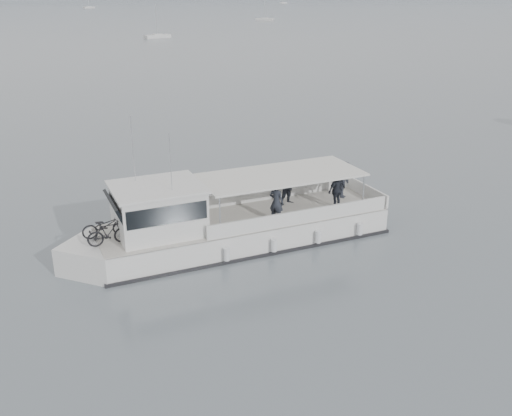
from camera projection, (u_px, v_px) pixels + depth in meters
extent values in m
plane|color=slate|center=(152.00, 225.00, 27.38)|extent=(1400.00, 1400.00, 0.00)
cube|color=silver|center=(245.00, 232.00, 25.37)|extent=(13.25, 6.44, 1.39)
cube|color=silver|center=(99.00, 258.00, 22.96)|extent=(3.37, 3.37, 1.39)
cube|color=beige|center=(245.00, 218.00, 25.12)|extent=(13.25, 6.44, 0.06)
cube|color=black|center=(245.00, 241.00, 25.53)|extent=(13.49, 6.61, 0.19)
cube|color=silver|center=(269.00, 193.00, 27.13)|extent=(8.31, 2.19, 0.64)
cube|color=silver|center=(301.00, 217.00, 24.33)|extent=(8.31, 2.19, 0.64)
cube|color=silver|center=(366.00, 191.00, 27.40)|extent=(0.94, 3.34, 0.64)
cube|color=silver|center=(158.00, 210.00, 23.32)|extent=(4.02, 3.63, 1.92)
cube|color=black|center=(117.00, 213.00, 22.64)|extent=(1.23, 2.73, 1.24)
cube|color=black|center=(158.00, 203.00, 23.21)|extent=(3.82, 3.62, 0.75)
cube|color=silver|center=(157.00, 187.00, 22.96)|extent=(4.27, 3.89, 0.11)
cube|color=silver|center=(280.00, 175.00, 25.13)|extent=(7.82, 4.88, 0.09)
cylinder|color=silver|center=(220.00, 217.00, 22.89)|extent=(0.08, 0.08, 1.76)
cylinder|color=silver|center=(197.00, 194.00, 25.43)|extent=(0.08, 0.08, 1.76)
cylinder|color=silver|center=(363.00, 193.00, 25.46)|extent=(0.08, 0.08, 1.76)
cylinder|color=silver|center=(329.00, 175.00, 28.01)|extent=(0.08, 0.08, 1.76)
cylinder|color=silver|center=(133.00, 150.00, 23.03)|extent=(0.04, 0.04, 2.78)
cylinder|color=silver|center=(171.00, 163.00, 22.05)|extent=(0.04, 0.04, 2.35)
cylinder|color=silver|center=(227.00, 254.00, 23.15)|extent=(0.31, 0.31, 0.53)
cylinder|color=silver|center=(274.00, 245.00, 23.96)|extent=(0.31, 0.31, 0.53)
cylinder|color=silver|center=(318.00, 237.00, 24.76)|extent=(0.31, 0.31, 0.53)
cylinder|color=silver|center=(360.00, 229.00, 25.57)|extent=(0.31, 0.31, 0.53)
imported|color=black|center=(105.00, 226.00, 23.06)|extent=(1.93, 1.07, 0.96)
imported|color=black|center=(109.00, 233.00, 22.32)|extent=(1.75, 0.87, 1.01)
imported|color=#272B34|center=(276.00, 202.00, 24.38)|extent=(0.78, 0.74, 1.79)
imported|color=#272B34|center=(289.00, 186.00, 26.40)|extent=(1.07, 0.97, 1.79)
imported|color=#272B34|center=(337.00, 190.00, 25.86)|extent=(1.12, 0.92, 1.79)
imported|color=#272B34|center=(344.00, 180.00, 27.18)|extent=(1.18, 1.34, 1.79)
cube|color=silver|center=(89.00, 7.00, 302.71)|extent=(5.98, 5.01, 0.75)
cube|color=silver|center=(89.00, 7.00, 302.59)|extent=(2.67, 2.57, 0.45)
cylinder|color=silver|center=(88.00, 0.00, 301.41)|extent=(0.08, 0.08, 6.57)
cube|color=silver|center=(283.00, 3.00, 388.40)|extent=(5.84, 5.73, 0.75)
cube|color=silver|center=(283.00, 2.00, 388.29)|extent=(2.77, 2.75, 0.45)
cube|color=silver|center=(265.00, 20.00, 192.33)|extent=(6.14, 4.78, 0.75)
cube|color=silver|center=(265.00, 19.00, 192.21)|extent=(2.68, 2.54, 0.45)
cylinder|color=silver|center=(265.00, 8.00, 191.02)|extent=(0.08, 0.08, 6.62)
cube|color=silver|center=(157.00, 37.00, 126.87)|extent=(6.15, 4.39, 0.75)
cube|color=silver|center=(157.00, 35.00, 126.75)|extent=(2.61, 2.42, 0.45)
cylinder|color=silver|center=(156.00, 20.00, 125.57)|extent=(0.08, 0.08, 6.53)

